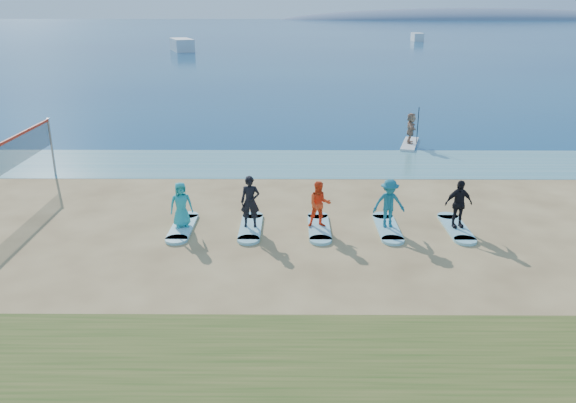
{
  "coord_description": "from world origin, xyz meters",
  "views": [
    {
      "loc": [
        -0.58,
        -14.66,
        6.93
      ],
      "look_at": [
        -0.69,
        2.0,
        1.1
      ],
      "focal_mm": 35.0,
      "sensor_mm": 36.0,
      "label": 1
    }
  ],
  "objects_px": {
    "student_2": "(320,204)",
    "paddleboarder": "(411,128)",
    "paddleboard": "(410,144)",
    "boat_offshore_b": "(417,41)",
    "surfboard_2": "(319,228)",
    "surfboard_3": "(387,228)",
    "student_0": "(181,205)",
    "student_1": "(250,202)",
    "student_4": "(459,204)",
    "surfboard_0": "(183,227)",
    "boat_offshore_a": "(182,51)",
    "student_3": "(389,203)",
    "volleyball_net": "(1,160)",
    "surfboard_1": "(251,227)",
    "surfboard_4": "(456,228)"
  },
  "relations": [
    {
      "from": "paddleboard",
      "to": "surfboard_3",
      "type": "height_order",
      "value": "paddleboard"
    },
    {
      "from": "paddleboard",
      "to": "student_1",
      "type": "distance_m",
      "value": 13.99
    },
    {
      "from": "paddleboarder",
      "to": "student_3",
      "type": "height_order",
      "value": "paddleboarder"
    },
    {
      "from": "paddleboard",
      "to": "boat_offshore_b",
      "type": "height_order",
      "value": "boat_offshore_b"
    },
    {
      "from": "paddleboard",
      "to": "student_2",
      "type": "height_order",
      "value": "student_2"
    },
    {
      "from": "boat_offshore_a",
      "to": "surfboard_3",
      "type": "distance_m",
      "value": 79.02
    },
    {
      "from": "volleyball_net",
      "to": "student_1",
      "type": "distance_m",
      "value": 8.88
    },
    {
      "from": "student_1",
      "to": "student_4",
      "type": "bearing_deg",
      "value": 0.54
    },
    {
      "from": "paddleboard",
      "to": "student_2",
      "type": "xyz_separation_m",
      "value": [
        -5.3,
        -11.75,
        0.79
      ]
    },
    {
      "from": "boat_offshore_a",
      "to": "student_4",
      "type": "distance_m",
      "value": 79.65
    },
    {
      "from": "student_3",
      "to": "student_2",
      "type": "bearing_deg",
      "value": 175.55
    },
    {
      "from": "surfboard_0",
      "to": "student_3",
      "type": "bearing_deg",
      "value": 0.0
    },
    {
      "from": "student_1",
      "to": "student_3",
      "type": "height_order",
      "value": "student_1"
    },
    {
      "from": "student_0",
      "to": "paddleboarder",
      "type": "bearing_deg",
      "value": 31.69
    },
    {
      "from": "boat_offshore_a",
      "to": "student_3",
      "type": "distance_m",
      "value": 79.03
    },
    {
      "from": "student_0",
      "to": "student_3",
      "type": "height_order",
      "value": "student_3"
    },
    {
      "from": "boat_offshore_b",
      "to": "surfboard_4",
      "type": "height_order",
      "value": "boat_offshore_b"
    },
    {
      "from": "student_0",
      "to": "surfboard_2",
      "type": "bearing_deg",
      "value": -18.52
    },
    {
      "from": "boat_offshore_b",
      "to": "student_0",
      "type": "bearing_deg",
      "value": -102.89
    },
    {
      "from": "paddleboard",
      "to": "student_3",
      "type": "relative_size",
      "value": 1.87
    },
    {
      "from": "paddleboarder",
      "to": "boat_offshore_a",
      "type": "xyz_separation_m",
      "value": [
        -23.92,
        64.47,
        -0.91
      ]
    },
    {
      "from": "student_0",
      "to": "student_1",
      "type": "height_order",
      "value": "student_1"
    },
    {
      "from": "paddleboarder",
      "to": "student_2",
      "type": "bearing_deg",
      "value": 165.32
    },
    {
      "from": "boat_offshore_a",
      "to": "surfboard_3",
      "type": "height_order",
      "value": "boat_offshore_a"
    },
    {
      "from": "student_1",
      "to": "paddleboard",
      "type": "bearing_deg",
      "value": 57.85
    },
    {
      "from": "volleyball_net",
      "to": "paddleboard",
      "type": "relative_size",
      "value": 3.03
    },
    {
      "from": "boat_offshore_b",
      "to": "surfboard_2",
      "type": "distance_m",
      "value": 106.72
    },
    {
      "from": "surfboard_1",
      "to": "student_1",
      "type": "bearing_deg",
      "value": 0.0
    },
    {
      "from": "volleyball_net",
      "to": "surfboard_4",
      "type": "relative_size",
      "value": 4.13
    },
    {
      "from": "paddleboard",
      "to": "paddleboarder",
      "type": "xyz_separation_m",
      "value": [
        0.0,
        0.0,
        0.85
      ]
    },
    {
      "from": "surfboard_0",
      "to": "surfboard_3",
      "type": "distance_m",
      "value": 6.73
    },
    {
      "from": "boat_offshore_a",
      "to": "student_1",
      "type": "xyz_separation_m",
      "value": [
        16.37,
        -76.22,
        0.94
      ]
    },
    {
      "from": "surfboard_0",
      "to": "student_4",
      "type": "xyz_separation_m",
      "value": [
        8.98,
        0.0,
        0.84
      ]
    },
    {
      "from": "student_2",
      "to": "paddleboarder",
      "type": "bearing_deg",
      "value": 59.61
    },
    {
      "from": "surfboard_0",
      "to": "student_4",
      "type": "bearing_deg",
      "value": 0.0
    },
    {
      "from": "boat_offshore_b",
      "to": "surfboard_2",
      "type": "height_order",
      "value": "boat_offshore_b"
    },
    {
      "from": "surfboard_3",
      "to": "paddleboard",
      "type": "bearing_deg",
      "value": 75.44
    },
    {
      "from": "boat_offshore_a",
      "to": "student_1",
      "type": "bearing_deg",
      "value": -97.77
    },
    {
      "from": "volleyball_net",
      "to": "boat_offshore_a",
      "type": "distance_m",
      "value": 75.11
    },
    {
      "from": "student_2",
      "to": "surfboard_1",
      "type": "bearing_deg",
      "value": 173.87
    },
    {
      "from": "surfboard_2",
      "to": "student_3",
      "type": "distance_m",
      "value": 2.4
    },
    {
      "from": "boat_offshore_a",
      "to": "boat_offshore_b",
      "type": "xyz_separation_m",
      "value": [
        43.64,
        27.53,
        0.0
      ]
    },
    {
      "from": "boat_offshore_a",
      "to": "surfboard_4",
      "type": "height_order",
      "value": "boat_offshore_a"
    },
    {
      "from": "boat_offshore_a",
      "to": "surfboard_0",
      "type": "relative_size",
      "value": 3.31
    },
    {
      "from": "student_4",
      "to": "surfboard_4",
      "type": "bearing_deg",
      "value": 0.0
    },
    {
      "from": "student_2",
      "to": "student_3",
      "type": "distance_m",
      "value": 2.24
    },
    {
      "from": "paddleboard",
      "to": "surfboard_0",
      "type": "distance_m",
      "value": 15.3
    },
    {
      "from": "volleyball_net",
      "to": "surfboard_0",
      "type": "height_order",
      "value": "volleyball_net"
    },
    {
      "from": "student_0",
      "to": "boat_offshore_b",
      "type": "bearing_deg",
      "value": 55.6
    },
    {
      "from": "student_0",
      "to": "surfboard_1",
      "type": "distance_m",
      "value": 2.38
    }
  ]
}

